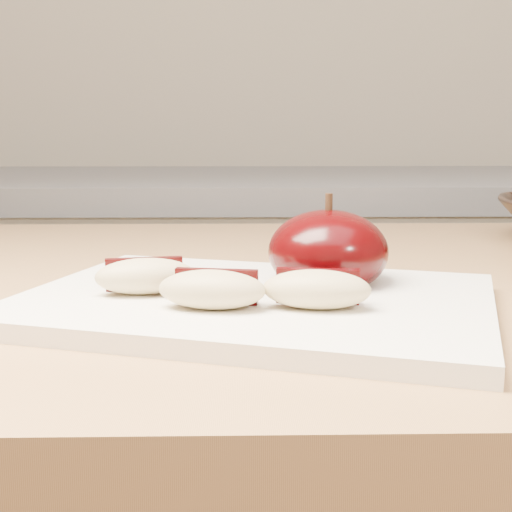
{
  "coord_description": "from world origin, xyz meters",
  "views": [
    {
      "loc": [
        -0.09,
        -0.08,
        1.02
      ],
      "look_at": [
        -0.08,
        0.37,
        0.94
      ],
      "focal_mm": 50.0,
      "sensor_mm": 36.0,
      "label": 1
    }
  ],
  "objects": [
    {
      "name": "apple_half",
      "position": [
        -0.03,
        0.41,
        0.93
      ],
      "size": [
        0.1,
        0.1,
        0.07
      ],
      "rotation": [
        0.0,
        0.0,
        -0.18
      ],
      "color": "black",
      "rests_on": "cutting_board"
    },
    {
      "name": "apple_wedge_a",
      "position": [
        -0.16,
        0.38,
        0.92
      ],
      "size": [
        0.07,
        0.04,
        0.02
      ],
      "rotation": [
        0.0,
        0.0,
        0.18
      ],
      "color": "tan",
      "rests_on": "cutting_board"
    },
    {
      "name": "back_cabinet",
      "position": [
        0.0,
        1.2,
        0.47
      ],
      "size": [
        2.4,
        0.62,
        0.94
      ],
      "color": "silver",
      "rests_on": "ground"
    },
    {
      "name": "apple_wedge_c",
      "position": [
        -0.05,
        0.33,
        0.92
      ],
      "size": [
        0.07,
        0.04,
        0.02
      ],
      "rotation": [
        0.0,
        0.0,
        -0.15
      ],
      "color": "tan",
      "rests_on": "cutting_board"
    },
    {
      "name": "cutting_board",
      "position": [
        -0.08,
        0.37,
        0.91
      ],
      "size": [
        0.35,
        0.3,
        0.01
      ],
      "primitive_type": "cube",
      "rotation": [
        0.0,
        0.0,
        -0.31
      ],
      "color": "silver",
      "rests_on": "island_counter"
    },
    {
      "name": "apple_wedge_b",
      "position": [
        -0.11,
        0.34,
        0.92
      ],
      "size": [
        0.07,
        0.04,
        0.02
      ],
      "rotation": [
        0.0,
        0.0,
        -0.18
      ],
      "color": "tan",
      "rests_on": "cutting_board"
    }
  ]
}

